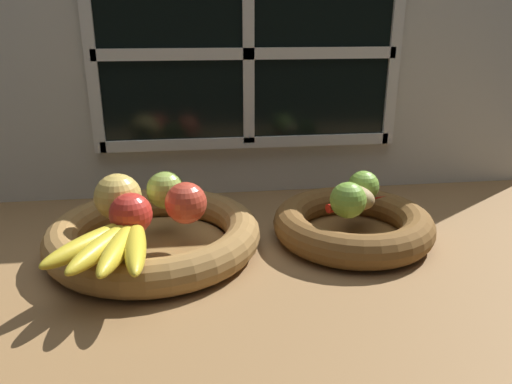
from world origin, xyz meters
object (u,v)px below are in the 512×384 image
(fruit_bowl_left, at_px, (154,235))
(apple_green_back, at_px, (166,190))
(apple_golden_left, at_px, (118,197))
(potato_back, at_px, (357,190))
(lime_far, at_px, (363,186))
(potato_large, at_px, (355,197))
(fruit_bowl_right, at_px, (353,225))
(apple_red_front, at_px, (131,214))
(banana_bunch_front, at_px, (114,244))
(lime_near, at_px, (348,200))
(apple_red_right, at_px, (186,203))
(chili_pepper, at_px, (358,202))

(fruit_bowl_left, height_order, apple_green_back, apple_green_back)
(apple_golden_left, relative_size, potato_back, 1.14)
(potato_back, height_order, lime_far, lime_far)
(fruit_bowl_left, xyz_separation_m, potato_large, (0.35, 0.00, 0.05))
(fruit_bowl_right, height_order, apple_green_back, apple_green_back)
(apple_red_front, bearing_deg, apple_golden_left, 113.07)
(banana_bunch_front, relative_size, lime_near, 3.09)
(apple_red_front, distance_m, potato_back, 0.41)
(apple_red_front, bearing_deg, lime_far, 12.89)
(potato_large, bearing_deg, fruit_bowl_right, -12.34)
(apple_green_back, bearing_deg, potato_large, -8.28)
(apple_golden_left, height_order, potato_large, apple_golden_left)
(apple_green_back, distance_m, potato_back, 0.35)
(fruit_bowl_left, distance_m, banana_bunch_front, 0.14)
(fruit_bowl_left, relative_size, lime_near, 5.87)
(lime_far, bearing_deg, lime_near, -125.84)
(apple_golden_left, height_order, lime_near, apple_golden_left)
(fruit_bowl_right, distance_m, banana_bunch_front, 0.42)
(fruit_bowl_right, bearing_deg, apple_red_right, -175.58)
(apple_golden_left, bearing_deg, apple_green_back, 28.19)
(fruit_bowl_right, height_order, apple_golden_left, apple_golden_left)
(apple_red_front, relative_size, apple_golden_left, 0.85)
(lime_far, bearing_deg, potato_large, -127.87)
(apple_green_back, distance_m, potato_large, 0.34)
(fruit_bowl_left, height_order, potato_large, potato_large)
(potato_large, distance_m, potato_back, 0.04)
(apple_green_back, height_order, chili_pepper, apple_green_back)
(potato_large, xyz_separation_m, lime_far, (0.03, 0.04, 0.01))
(apple_red_front, height_order, lime_far, apple_red_front)
(apple_red_right, height_order, chili_pepper, apple_red_right)
(potato_back, bearing_deg, lime_far, -27.26)
(lime_near, height_order, lime_far, lime_near)
(apple_red_right, distance_m, lime_far, 0.33)
(fruit_bowl_right, bearing_deg, lime_near, -123.69)
(potato_large, distance_m, lime_far, 0.05)
(apple_golden_left, bearing_deg, banana_bunch_front, -86.00)
(apple_red_front, height_order, lime_near, apple_red_front)
(apple_red_front, distance_m, banana_bunch_front, 0.07)
(potato_back, relative_size, lime_near, 1.11)
(apple_green_back, distance_m, lime_near, 0.32)
(fruit_bowl_right, relative_size, potato_back, 4.18)
(potato_large, bearing_deg, chili_pepper, 42.30)
(banana_bunch_front, distance_m, lime_near, 0.39)
(fruit_bowl_left, distance_m, apple_red_front, 0.09)
(banana_bunch_front, height_order, potato_large, potato_large)
(fruit_bowl_left, xyz_separation_m, apple_green_back, (0.02, 0.05, 0.07))
(potato_large, bearing_deg, fruit_bowl_left, -180.00)
(lime_near, distance_m, chili_pepper, 0.06)
(apple_green_back, xyz_separation_m, potato_large, (0.33, -0.05, -0.01))
(potato_large, xyz_separation_m, potato_back, (0.02, 0.04, -0.00))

